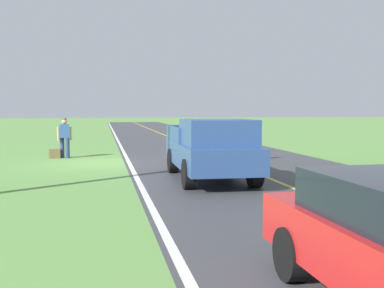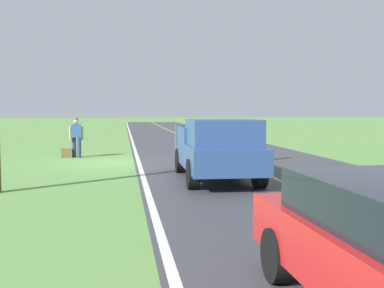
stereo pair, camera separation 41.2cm
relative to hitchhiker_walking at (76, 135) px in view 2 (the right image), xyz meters
name	(u,v)px [view 2 (the right image)]	position (x,y,z in m)	size (l,w,h in m)	color
ground_plane	(115,163)	(-1.68, 2.36, -0.98)	(200.00, 200.00, 0.00)	#609347
road_surface	(236,161)	(-6.58, 2.36, -0.98)	(8.28, 120.00, 0.00)	#3D3D42
lane_edge_line	(139,162)	(-2.62, 2.36, -0.98)	(0.16, 117.60, 0.00)	silver
lane_centre_line	(236,161)	(-6.58, 2.36, -0.98)	(0.14, 117.60, 0.00)	gold
hitchhiker_walking	(76,135)	(0.00, 0.00, 0.00)	(0.62, 0.51, 1.75)	navy
suitcase_carried	(67,153)	(0.41, 0.11, -0.78)	(0.20, 0.46, 0.40)	brown
pickup_truck_passing	(217,148)	(-4.76, 7.47, -0.01)	(2.19, 5.44, 1.82)	#2D4C84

